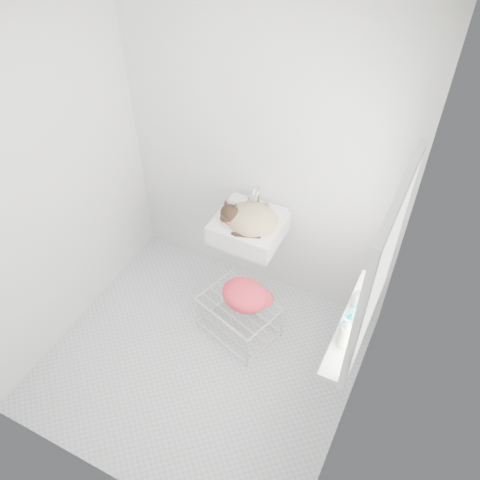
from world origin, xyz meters
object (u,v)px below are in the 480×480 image
at_px(sink, 248,221).
at_px(cat, 249,219).
at_px(wire_rack, 239,318).
at_px(bottle_b, 349,330).
at_px(bottle_a, 343,344).
at_px(bottle_c, 359,306).

xyz_separation_m(sink, cat, (0.01, -0.02, 0.04)).
bearing_deg(cat, wire_rack, -80.73).
bearing_deg(bottle_b, wire_rack, 163.54).
bearing_deg(bottle_a, bottle_b, 90.00).
distance_m(bottle_a, bottle_c, 0.32).
xyz_separation_m(bottle_a, bottle_c, (0.00, 0.32, 0.00)).
bearing_deg(bottle_a, sink, 143.09).
relative_size(cat, bottle_b, 2.19).
relative_size(wire_rack, bottle_a, 3.00).
bearing_deg(bottle_b, bottle_a, -90.00).
relative_size(wire_rack, bottle_b, 2.92).
distance_m(wire_rack, bottle_c, 1.12).
distance_m(cat, bottle_c, 1.03).
bearing_deg(bottle_b, cat, 147.95).
xyz_separation_m(sink, wire_rack, (0.10, -0.36, -0.70)).
height_order(bottle_a, bottle_c, bottle_a).
distance_m(sink, bottle_b, 1.15).
bearing_deg(bottle_c, sink, 157.08).
bearing_deg(bottle_a, wire_rack, 156.98).
bearing_deg(wire_rack, cat, 103.69).
bearing_deg(sink, cat, -50.69).
height_order(wire_rack, bottle_a, bottle_a).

